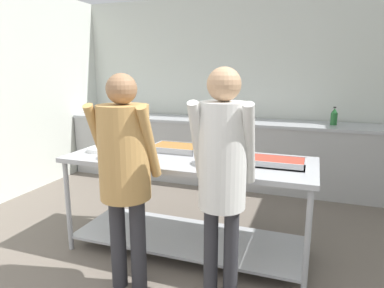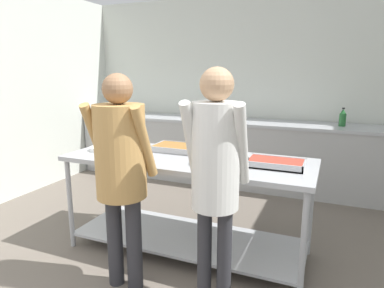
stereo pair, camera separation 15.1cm
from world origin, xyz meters
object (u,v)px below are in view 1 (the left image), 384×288
object	(u,v)px
sauce_pan	(216,158)
guest_serving_left	(125,162)
water_bottle	(334,117)
broccoli_bowl	(117,153)
serving_tray_vegetables	(277,162)
guest_serving_right	(222,165)
serving_tray_roast	(176,148)
plate_stack	(100,150)

from	to	relation	value
sauce_pan	guest_serving_left	bearing A→B (deg)	-132.76
sauce_pan	water_bottle	distance (m)	2.34
broccoli_bowl	serving_tray_vegetables	world-z (taller)	broccoli_bowl
broccoli_bowl	water_bottle	distance (m)	2.88
guest_serving_left	guest_serving_right	bearing A→B (deg)	1.70
serving_tray_roast	guest_serving_left	size ratio (longest dim) A/B	0.28
broccoli_bowl	guest_serving_left	world-z (taller)	guest_serving_left
serving_tray_vegetables	guest_serving_right	world-z (taller)	guest_serving_right
plate_stack	serving_tray_roast	world-z (taller)	serving_tray_roast
broccoli_bowl	water_bottle	bearing A→B (deg)	51.00
water_bottle	plate_stack	bearing A→B (deg)	-135.01
serving_tray_roast	water_bottle	world-z (taller)	water_bottle
guest_serving_left	guest_serving_right	distance (m)	0.70
sauce_pan	serving_tray_vegetables	distance (m)	0.48
serving_tray_roast	guest_serving_right	xyz separation A→B (m)	(0.66, -0.84, 0.13)
broccoli_bowl	sauce_pan	world-z (taller)	broccoli_bowl
broccoli_bowl	plate_stack	bearing A→B (deg)	151.45
serving_tray_roast	guest_serving_left	distance (m)	0.87
sauce_pan	guest_serving_left	distance (m)	0.75
broccoli_bowl	guest_serving_left	distance (m)	0.57
plate_stack	serving_tray_roast	bearing A→B (deg)	22.00
serving_tray_roast	guest_serving_left	xyz separation A→B (m)	(-0.03, -0.86, 0.08)
plate_stack	serving_tray_roast	distance (m)	0.71
guest_serving_right	water_bottle	xyz separation A→B (m)	(0.76, 2.66, 0.00)
sauce_pan	serving_tray_vegetables	xyz separation A→B (m)	(0.47, 0.13, -0.02)
guest_serving_right	water_bottle	world-z (taller)	guest_serving_right
serving_tray_roast	guest_serving_left	world-z (taller)	guest_serving_left
sauce_pan	guest_serving_right	bearing A→B (deg)	-69.95
plate_stack	serving_tray_vegetables	xyz separation A→B (m)	(1.60, 0.07, 0.01)
serving_tray_roast	guest_serving_right	bearing A→B (deg)	-51.82
serving_tray_vegetables	guest_serving_left	distance (m)	1.18
guest_serving_right	sauce_pan	bearing A→B (deg)	110.05
broccoli_bowl	guest_serving_left	bearing A→B (deg)	-52.07
serving_tray_roast	sauce_pan	distance (m)	0.57
plate_stack	guest_serving_left	world-z (taller)	guest_serving_left
serving_tray_vegetables	guest_serving_left	bearing A→B (deg)	-145.27
water_bottle	guest_serving_right	bearing A→B (deg)	-105.98
serving_tray_roast	water_bottle	bearing A→B (deg)	51.89
serving_tray_roast	guest_serving_right	size ratio (longest dim) A/B	0.27
sauce_pan	broccoli_bowl	bearing A→B (deg)	-173.43
serving_tray_vegetables	serving_tray_roast	bearing A→B (deg)	168.45
serving_tray_roast	water_bottle	distance (m)	2.31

